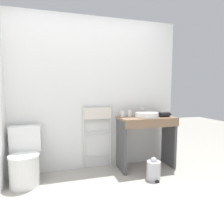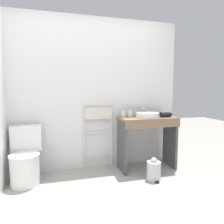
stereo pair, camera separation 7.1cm
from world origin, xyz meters
TOP-DOWN VIEW (x-y plane):
  - ground_plane at (0.00, 0.00)m, footprint 12.00×12.00m
  - wall_back at (0.00, 1.43)m, footprint 2.84×0.12m
  - toilet at (-1.04, 1.07)m, footprint 0.42×0.52m
  - towel_radiator at (0.05, 1.32)m, footprint 0.48×0.06m
  - vanity_counter at (0.80, 1.09)m, footprint 0.90×0.48m
  - sink_basin at (0.79, 1.07)m, footprint 0.38×0.38m
  - faucet at (0.79, 1.27)m, footprint 0.02×0.10m
  - cup_near_wall at (0.45, 1.24)m, footprint 0.07×0.07m
  - cup_near_edge at (0.55, 1.21)m, footprint 0.07×0.07m
  - hair_dryer at (1.09, 1.03)m, footprint 0.22×0.17m
  - trash_bin at (0.71, 0.67)m, footprint 0.20×0.23m

SIDE VIEW (x-z plane):
  - ground_plane at x=0.00m, z-range 0.00..0.00m
  - trash_bin at x=0.71m, z-range -0.02..0.31m
  - toilet at x=-1.04m, z-range -0.08..0.71m
  - vanity_counter at x=0.80m, z-range 0.15..1.00m
  - towel_radiator at x=0.05m, z-range 0.25..1.29m
  - hair_dryer at x=1.09m, z-range 0.85..0.93m
  - sink_basin at x=0.79m, z-range 0.85..0.93m
  - cup_near_wall at x=0.45m, z-range 0.85..0.95m
  - cup_near_edge at x=0.55m, z-range 0.85..0.95m
  - faucet at x=0.79m, z-range 0.87..1.01m
  - wall_back at x=0.00m, z-range 0.00..2.43m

